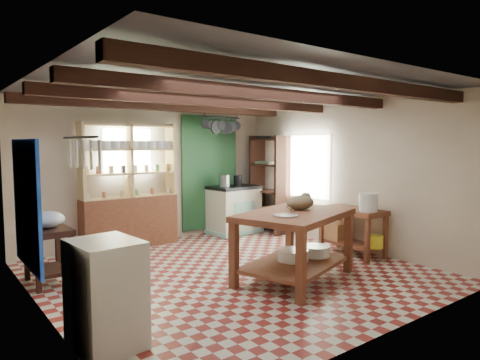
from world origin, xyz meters
TOP-DOWN VIEW (x-y plane):
  - floor at (0.00, 0.00)m, footprint 5.00×5.00m
  - ceiling at (0.00, 0.00)m, footprint 5.00×5.00m
  - wall_back at (0.00, 2.50)m, footprint 5.00×0.04m
  - wall_front at (0.00, -2.50)m, footprint 5.00×0.04m
  - wall_left at (-2.50, 0.00)m, footprint 0.04×5.00m
  - wall_right at (2.50, 0.00)m, footprint 0.04×5.00m
  - ceiling_beams at (0.00, 0.00)m, footprint 5.00×3.80m
  - blue_wall_patch at (-2.47, 0.90)m, footprint 0.04×1.40m
  - green_wall_patch at (1.25, 2.47)m, footprint 1.30×0.04m
  - window_back at (-0.50, 2.48)m, footprint 0.90×0.02m
  - window_right at (2.48, 1.00)m, footprint 0.02×1.30m
  - utensil_rail at (-2.44, -1.20)m, footprint 0.06×0.90m
  - pot_rack at (1.25, 2.05)m, footprint 0.86×0.12m
  - shelving_unit at (-0.55, 2.31)m, footprint 1.70×0.34m
  - tall_rack at (2.28, 1.80)m, footprint 0.40×0.86m
  - work_table at (0.49, -0.77)m, footprint 1.89×1.54m
  - stove at (1.63, 2.15)m, footprint 1.05×0.75m
  - prep_table at (-2.20, 1.08)m, footprint 0.52×0.74m
  - white_cabinet at (-2.22, -1.10)m, footprint 0.60×0.70m
  - right_counter at (2.18, -0.41)m, footprint 0.59×1.10m
  - cat at (0.72, -0.64)m, footprint 0.53×0.49m
  - steel_tray at (0.17, -0.92)m, footprint 0.40×0.40m
  - basin_large at (0.53, -0.70)m, footprint 0.54×0.54m
  - basin_small at (0.95, -0.72)m, footprint 0.52×0.52m
  - kettle_left at (1.38, 2.13)m, footprint 0.22×0.22m
  - kettle_right at (1.73, 2.16)m, footprint 0.18×0.18m
  - enamel_bowl at (-2.20, 1.08)m, footprint 0.45×0.45m
  - white_bucket at (2.11, -0.76)m, footprint 0.30×0.30m
  - wicker_basket at (2.19, -0.11)m, footprint 0.41×0.34m
  - yellow_tub at (2.16, -0.86)m, footprint 0.28×0.28m

SIDE VIEW (x-z plane):
  - floor at x=0.00m, z-range -0.02..0.00m
  - yellow_tub at x=2.16m, z-range 0.21..0.40m
  - basin_small at x=0.95m, z-range 0.25..0.39m
  - basin_large at x=0.53m, z-range 0.25..0.39m
  - wicker_basket at x=2.19m, z-range 0.21..0.48m
  - prep_table at x=-2.20m, z-range 0.00..0.74m
  - right_counter at x=2.18m, z-range 0.00..0.77m
  - work_table at x=0.49m, z-range 0.00..0.93m
  - stove at x=1.63m, z-range 0.00..0.97m
  - white_cabinet at x=-2.22m, z-range 0.00..0.98m
  - enamel_bowl at x=-2.20m, z-range 0.74..0.96m
  - white_bucket at x=2.11m, z-range 0.77..1.06m
  - steel_tray at x=0.17m, z-range 0.93..0.94m
  - tall_rack at x=2.28m, z-range 0.00..2.00m
  - cat at x=0.72m, z-range 0.93..1.12m
  - kettle_right at x=1.73m, z-range 0.97..1.18m
  - kettle_left at x=1.38m, z-range 0.97..1.21m
  - blue_wall_patch at x=-2.47m, z-range 0.30..1.90m
  - shelving_unit at x=-0.55m, z-range 0.00..2.20m
  - green_wall_patch at x=1.25m, z-range 0.10..2.40m
  - wall_back at x=0.00m, z-range 0.00..2.60m
  - wall_front at x=0.00m, z-range 0.00..2.60m
  - wall_left at x=-2.50m, z-range 0.00..2.60m
  - wall_right at x=2.50m, z-range 0.00..2.60m
  - window_right at x=2.48m, z-range 0.80..2.00m
  - window_back at x=-0.50m, z-range 1.30..2.10m
  - utensil_rail at x=-2.44m, z-range 1.64..1.92m
  - pot_rack at x=1.25m, z-range 2.00..2.36m
  - ceiling_beams at x=0.00m, z-range 2.40..2.56m
  - ceiling at x=0.00m, z-range 2.59..2.61m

